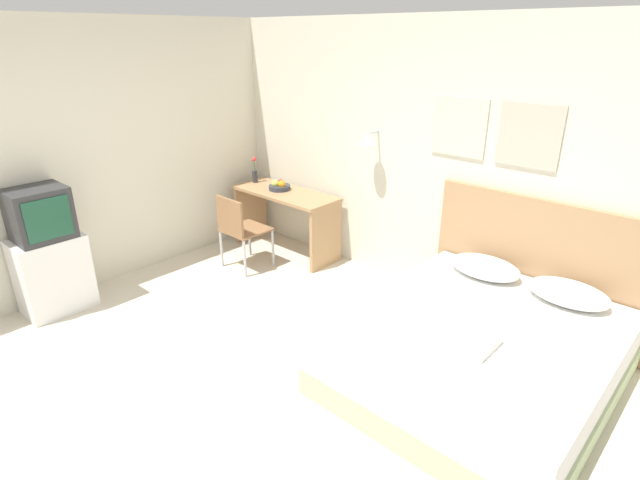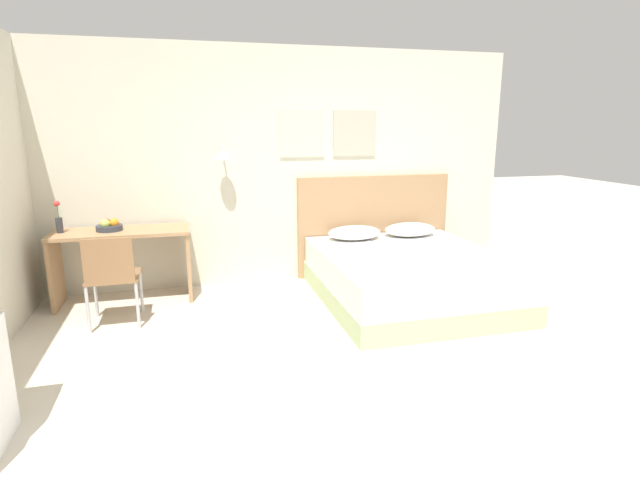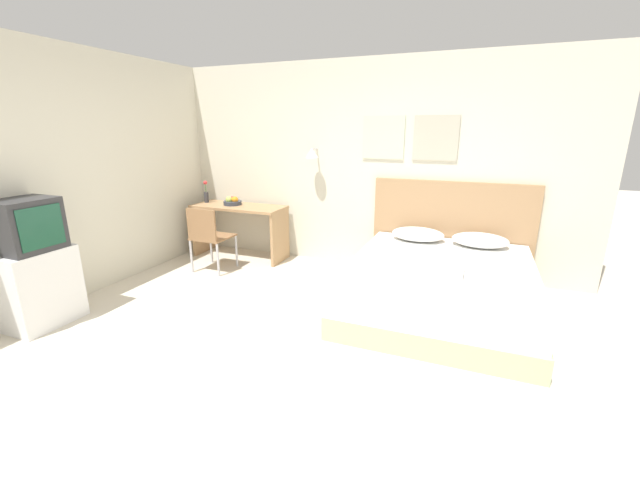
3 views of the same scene
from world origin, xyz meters
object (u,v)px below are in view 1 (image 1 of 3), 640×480
object	(u,v)px
desk	(286,209)
tv_stand	(53,274)
bed	(478,353)
pillow_left	(485,267)
pillow_right	(568,293)
television	(39,214)
flower_vase	(255,173)
desk_chair	(239,226)
folded_towel_near_foot	(470,341)
headboard	(538,267)
fruit_bowl	(279,186)

from	to	relation	value
desk	tv_stand	size ratio (longest dim) A/B	1.81
bed	tv_stand	distance (m)	3.88
pillow_left	desk	size ratio (longest dim) A/B	0.46
pillow_right	television	size ratio (longest dim) A/B	1.28
flower_vase	tv_stand	bearing A→B (deg)	-91.36
pillow_left	desk_chair	distance (m)	2.63
folded_towel_near_foot	desk	world-z (taller)	desk
bed	pillow_left	xyz separation A→B (m)	(-0.35, 0.76, 0.33)
desk_chair	headboard	bearing A→B (deg)	18.92
fruit_bowl	desk	bearing A→B (deg)	-5.57
desk_chair	fruit_bowl	xyz separation A→B (m)	(-0.08, 0.70, 0.29)
pillow_left	pillow_right	distance (m)	0.70
television	headboard	bearing A→B (deg)	38.32
folded_towel_near_foot	desk_chair	distance (m)	2.96
desk	folded_towel_near_foot	bearing A→B (deg)	-19.87
pillow_right	folded_towel_near_foot	distance (m)	1.10
tv_stand	bed	bearing A→B (deg)	26.08
headboard	pillow_right	world-z (taller)	headboard
pillow_right	desk_chair	bearing A→B (deg)	-167.75
flower_vase	desk	bearing A→B (deg)	-2.64
headboard	folded_towel_near_foot	distance (m)	1.35
folded_towel_near_foot	fruit_bowl	distance (m)	3.22
tv_stand	headboard	bearing A→B (deg)	38.30
headboard	pillow_right	distance (m)	0.45
pillow_left	folded_towel_near_foot	size ratio (longest dim) A/B	1.93
folded_towel_near_foot	television	bearing A→B (deg)	-158.41
folded_towel_near_foot	flower_vase	xyz separation A→B (m)	(-3.48, 1.08, 0.34)
desk_chair	television	world-z (taller)	television
headboard	pillow_right	bearing A→B (deg)	-39.42
desk	tv_stand	bearing A→B (deg)	-104.31
flower_vase	television	bearing A→B (deg)	-91.29
headboard	television	distance (m)	4.45
pillow_right	fruit_bowl	xyz separation A→B (m)	(-3.31, 0.00, 0.22)
pillow_left	pillow_right	world-z (taller)	same
flower_vase	pillow_left	bearing A→B (deg)	-0.32
fruit_bowl	headboard	bearing A→B (deg)	5.49
desk	fruit_bowl	world-z (taller)	fruit_bowl
flower_vase	tv_stand	size ratio (longest dim) A/B	0.44
folded_towel_near_foot	desk	xyz separation A→B (m)	(-2.92, 1.05, -0.00)
folded_towel_near_foot	desk_chair	bearing A→B (deg)	172.97
headboard	desk_chair	world-z (taller)	headboard
flower_vase	bed	bearing A→B (deg)	-12.77
flower_vase	fruit_bowl	bearing A→B (deg)	-1.94
desk	television	distance (m)	2.57
bed	pillow_right	world-z (taller)	pillow_right
bed	television	size ratio (longest dim) A/B	4.22
desk_chair	bed	bearing A→B (deg)	-1.15
fruit_bowl	flower_vase	size ratio (longest dim) A/B	0.79
headboard	fruit_bowl	xyz separation A→B (m)	(-2.97, -0.28, 0.20)
tv_stand	television	world-z (taller)	television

